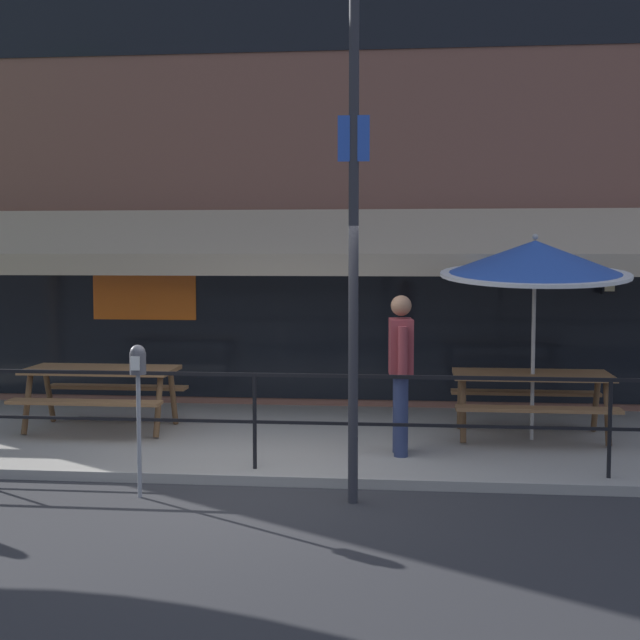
{
  "coord_description": "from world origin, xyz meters",
  "views": [
    {
      "loc": [
        1.57,
        -8.36,
        2.28
      ],
      "look_at": [
        0.52,
        1.6,
        1.5
      ],
      "focal_mm": 50.0,
      "sensor_mm": 36.0,
      "label": 1
    }
  ],
  "objects_px": {
    "pedestrian_walking": "(401,366)",
    "picnic_table_left": "(101,381)",
    "picnic_table_centre": "(531,386)",
    "parking_meter_far": "(138,374)",
    "patio_umbrella_centre": "(535,260)",
    "street_sign_pole": "(354,246)"
  },
  "relations": [
    {
      "from": "street_sign_pole",
      "to": "patio_umbrella_centre",
      "type": "bearing_deg",
      "value": 52.17
    },
    {
      "from": "patio_umbrella_centre",
      "to": "pedestrian_walking",
      "type": "bearing_deg",
      "value": -148.61
    },
    {
      "from": "picnic_table_centre",
      "to": "patio_umbrella_centre",
      "type": "distance_m",
      "value": 1.48
    },
    {
      "from": "picnic_table_centre",
      "to": "patio_umbrella_centre",
      "type": "height_order",
      "value": "patio_umbrella_centre"
    },
    {
      "from": "parking_meter_far",
      "to": "street_sign_pole",
      "type": "distance_m",
      "value": 2.3
    },
    {
      "from": "picnic_table_left",
      "to": "patio_umbrella_centre",
      "type": "bearing_deg",
      "value": -0.05
    },
    {
      "from": "parking_meter_far",
      "to": "patio_umbrella_centre",
      "type": "bearing_deg",
      "value": 32.7
    },
    {
      "from": "pedestrian_walking",
      "to": "picnic_table_left",
      "type": "bearing_deg",
      "value": 165.78
    },
    {
      "from": "picnic_table_centre",
      "to": "patio_umbrella_centre",
      "type": "relative_size",
      "value": 0.75
    },
    {
      "from": "patio_umbrella_centre",
      "to": "parking_meter_far",
      "type": "bearing_deg",
      "value": -147.3
    },
    {
      "from": "picnic_table_centre",
      "to": "picnic_table_left",
      "type": "bearing_deg",
      "value": -179.02
    },
    {
      "from": "picnic_table_centre",
      "to": "parking_meter_far",
      "type": "distance_m",
      "value": 4.68
    },
    {
      "from": "patio_umbrella_centre",
      "to": "pedestrian_walking",
      "type": "relative_size",
      "value": 1.4
    },
    {
      "from": "parking_meter_far",
      "to": "picnic_table_centre",
      "type": "bearing_deg",
      "value": 33.66
    },
    {
      "from": "picnic_table_left",
      "to": "street_sign_pole",
      "type": "relative_size",
      "value": 0.4
    },
    {
      "from": "pedestrian_walking",
      "to": "parking_meter_far",
      "type": "xyz_separation_m",
      "value": [
        -2.38,
        -1.57,
        0.09
      ]
    },
    {
      "from": "pedestrian_walking",
      "to": "street_sign_pole",
      "type": "bearing_deg",
      "value": -104.7
    },
    {
      "from": "picnic_table_left",
      "to": "picnic_table_centre",
      "type": "height_order",
      "value": "same"
    },
    {
      "from": "picnic_table_left",
      "to": "pedestrian_walking",
      "type": "distance_m",
      "value": 3.77
    },
    {
      "from": "picnic_table_left",
      "to": "patio_umbrella_centre",
      "type": "distance_m",
      "value": 5.34
    },
    {
      "from": "patio_umbrella_centre",
      "to": "pedestrian_walking",
      "type": "distance_m",
      "value": 2.09
    },
    {
      "from": "picnic_table_left",
      "to": "pedestrian_walking",
      "type": "relative_size",
      "value": 1.05
    }
  ]
}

